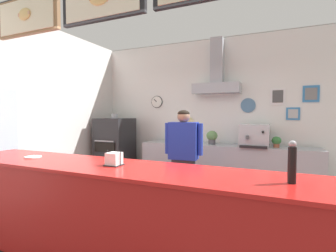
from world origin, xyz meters
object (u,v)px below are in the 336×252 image
(potted_sage, at_px, (175,136))
(espresso_machine, at_px, (254,136))
(potted_thyme, at_px, (212,137))
(napkin_holder, at_px, (114,159))
(pizza_oven, at_px, (115,150))
(pepper_grinder, at_px, (292,162))
(potted_basil, at_px, (276,141))
(condiment_plate, at_px, (33,157))
(shop_worker, at_px, (183,159))

(potted_sage, bearing_deg, espresso_machine, -2.31)
(potted_thyme, height_order, napkin_holder, potted_thyme)
(potted_thyme, distance_m, napkin_holder, 2.81)
(pizza_oven, bearing_deg, pepper_grinder, -37.38)
(potted_thyme, bearing_deg, potted_sage, 175.41)
(pizza_oven, xyz_separation_m, potted_basil, (3.24, 0.26, 0.31))
(potted_basil, height_order, condiment_plate, potted_basil)
(napkin_holder, bearing_deg, pizza_oven, 125.77)
(potted_sage, xyz_separation_m, napkin_holder, (0.55, -2.87, 0.03))
(pizza_oven, height_order, potted_thyme, pizza_oven)
(shop_worker, xyz_separation_m, condiment_plate, (-1.24, -1.53, 0.18))
(potted_sage, xyz_separation_m, potted_basil, (1.96, -0.06, -0.01))
(pizza_oven, relative_size, potted_sage, 6.75)
(espresso_machine, bearing_deg, pepper_grinder, -80.58)
(potted_thyme, relative_size, potted_basil, 1.36)
(potted_basil, bearing_deg, potted_sage, 178.27)
(potted_thyme, bearing_deg, pizza_oven, -173.05)
(pizza_oven, distance_m, shop_worker, 2.22)
(potted_sage, relative_size, potted_thyme, 0.85)
(potted_basil, xyz_separation_m, pepper_grinder, (0.10, -2.81, 0.14))
(potted_sage, distance_m, potted_basil, 1.96)
(shop_worker, bearing_deg, pizza_oven, -31.85)
(condiment_plate, bearing_deg, shop_worker, 51.15)
(potted_thyme, height_order, potted_basil, potted_thyme)
(pepper_grinder, bearing_deg, espresso_machine, 99.42)
(espresso_machine, relative_size, condiment_plate, 2.88)
(condiment_plate, bearing_deg, pizza_oven, 106.10)
(espresso_machine, height_order, pepper_grinder, espresso_machine)
(potted_thyme, distance_m, condiment_plate, 3.12)
(shop_worker, distance_m, condiment_plate, 1.98)
(pepper_grinder, relative_size, condiment_plate, 1.72)
(potted_basil, distance_m, condiment_plate, 3.77)
(shop_worker, height_order, pepper_grinder, shop_worker)
(potted_thyme, bearing_deg, napkin_holder, -95.27)
(pizza_oven, bearing_deg, condiment_plate, -73.90)
(napkin_holder, bearing_deg, shop_worker, 84.84)
(napkin_holder, bearing_deg, pepper_grinder, -0.18)
(shop_worker, relative_size, espresso_machine, 3.08)
(pizza_oven, bearing_deg, potted_sage, 14.04)
(espresso_machine, xyz_separation_m, pepper_grinder, (0.47, -2.81, 0.05))
(potted_sage, xyz_separation_m, condiment_plate, (-0.54, -2.87, -0.02))
(espresso_machine, xyz_separation_m, potted_thyme, (-0.78, -0.00, -0.05))
(pizza_oven, relative_size, potted_basil, 7.79)
(potted_basil, bearing_deg, shop_worker, -134.77)
(condiment_plate, bearing_deg, napkin_holder, 0.30)
(potted_basil, bearing_deg, pizza_oven, -175.39)
(pizza_oven, distance_m, pepper_grinder, 4.23)
(pizza_oven, xyz_separation_m, potted_thyme, (2.09, 0.26, 0.35))
(espresso_machine, distance_m, condiment_plate, 3.53)
(pizza_oven, xyz_separation_m, shop_worker, (1.97, -1.02, 0.13))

